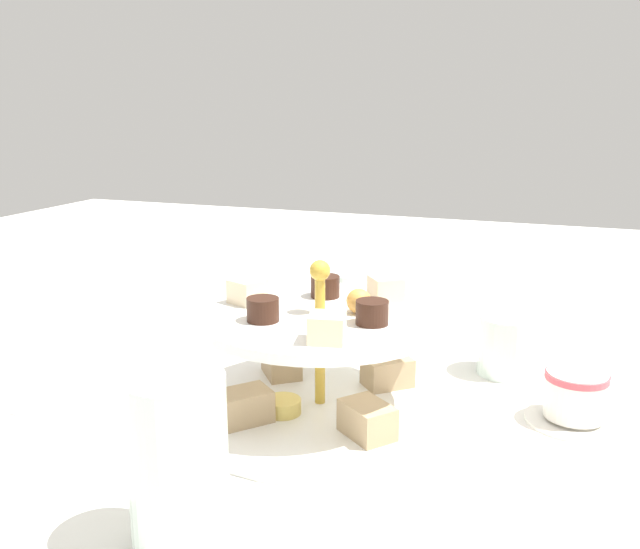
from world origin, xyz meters
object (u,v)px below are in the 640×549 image
(water_glass_tall_right, at_px, (178,463))
(butter_knife_left, at_px, (70,382))
(water_glass_mid_back, at_px, (341,307))
(tiered_serving_stand, at_px, (320,368))
(teacup_with_saucer, at_px, (575,398))
(butter_knife_right, at_px, (578,549))
(water_glass_short_left, at_px, (507,345))

(water_glass_tall_right, distance_m, butter_knife_left, 0.34)
(water_glass_tall_right, distance_m, water_glass_mid_back, 0.44)
(water_glass_mid_back, bearing_deg, tiered_serving_stand, 13.00)
(tiered_serving_stand, bearing_deg, butter_knife_left, -84.44)
(tiered_serving_stand, height_order, butter_knife_left, tiered_serving_stand)
(teacup_with_saucer, height_order, water_glass_mid_back, water_glass_mid_back)
(butter_knife_left, bearing_deg, teacup_with_saucer, 100.55)
(tiered_serving_stand, bearing_deg, water_glass_tall_right, -4.18)
(water_glass_mid_back, bearing_deg, butter_knife_right, 39.54)
(butter_knife_left, bearing_deg, butter_knife_right, 77.97)
(butter_knife_right, height_order, water_glass_mid_back, water_glass_mid_back)
(water_glass_tall_right, bearing_deg, butter_knife_right, 108.32)
(water_glass_tall_right, relative_size, butter_knife_left, 0.73)
(tiered_serving_stand, distance_m, water_glass_mid_back, 0.21)
(water_glass_tall_right, distance_m, water_glass_short_left, 0.44)
(water_glass_tall_right, bearing_deg, water_glass_short_left, 155.77)
(water_glass_tall_right, height_order, butter_knife_left, water_glass_tall_right)
(butter_knife_right, bearing_deg, butter_knife_left, 116.10)
(water_glass_short_left, bearing_deg, butter_knife_right, 14.27)
(water_glass_short_left, relative_size, butter_knife_left, 0.39)
(water_glass_short_left, height_order, water_glass_mid_back, water_glass_mid_back)
(tiered_serving_stand, relative_size, water_glass_short_left, 4.23)
(tiered_serving_stand, height_order, water_glass_short_left, tiered_serving_stand)
(butter_knife_left, xyz_separation_m, butter_knife_right, (0.12, 0.52, 0.00))
(butter_knife_left, distance_m, water_glass_mid_back, 0.33)
(teacup_with_saucer, distance_m, butter_knife_left, 0.52)
(water_glass_tall_right, xyz_separation_m, water_glass_short_left, (-0.40, 0.18, -0.03))
(water_glass_short_left, xyz_separation_m, butter_knife_right, (0.31, 0.08, -0.03))
(butter_knife_right, bearing_deg, water_glass_tall_right, 147.19)
(butter_knife_left, relative_size, butter_knife_right, 1.00)
(tiered_serving_stand, xyz_separation_m, water_glass_short_left, (-0.17, 0.16, -0.01))
(water_glass_short_left, height_order, butter_knife_left, water_glass_short_left)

